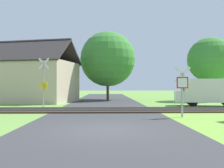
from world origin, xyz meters
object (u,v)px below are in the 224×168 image
at_px(tree_far, 210,60).
at_px(tree_center, 108,59).
at_px(stop_sign_near, 182,87).
at_px(mail_truck, 208,91).
at_px(crossing_sign_far, 44,81).
at_px(house, 32,81).

distance_m(tree_far, tree_center, 11.64).
relative_size(stop_sign_near, mail_truck, 0.53).
bearing_deg(tree_far, crossing_sign_far, -152.58).
xyz_separation_m(crossing_sign_far, house, (-2.88, 6.98, 0.16)).
bearing_deg(crossing_sign_far, mail_truck, 16.75).
xyz_separation_m(stop_sign_near, crossing_sign_far, (-8.79, 5.93, 0.47)).
bearing_deg(house, tree_far, 18.36).
bearing_deg(mail_truck, tree_far, -13.35).
height_order(house, tree_center, tree_center).
height_order(crossing_sign_far, tree_center, tree_center).
xyz_separation_m(stop_sign_near, tree_far, (7.63, 14.45, 2.99)).
height_order(tree_far, tree_center, tree_center).
bearing_deg(mail_truck, tree_center, 52.65).
bearing_deg(crossing_sign_far, house, 123.50).
bearing_deg(crossing_sign_far, tree_center, 75.86).
height_order(house, mail_truck, house).
xyz_separation_m(house, mail_truck, (16.01, -5.67, -0.99)).
bearing_deg(crossing_sign_far, tree_far, 38.49).
bearing_deg(stop_sign_near, house, -42.71).
xyz_separation_m(stop_sign_near, house, (-11.67, 12.91, 0.62)).
height_order(crossing_sign_far, house, house).
distance_m(house, tree_far, 19.50).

